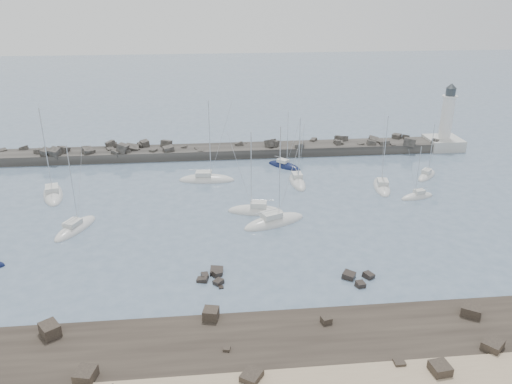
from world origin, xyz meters
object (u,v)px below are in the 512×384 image
(sailboat_4, at_px, (207,180))
(sailboat_5, at_px, (256,211))
(sailboat_3, at_px, (76,229))
(sailboat_10, at_px, (382,187))
(sailboat_9, at_px, (417,197))
(sailboat_1, at_px, (53,195))
(sailboat_7, at_px, (274,222))
(lighthouse, at_px, (444,134))
(sailboat_11, at_px, (427,176))
(sailboat_8, at_px, (284,166))
(sailboat_6, at_px, (297,182))

(sailboat_4, xyz_separation_m, sailboat_5, (7.49, -14.25, 0.01))
(sailboat_3, bearing_deg, sailboat_10, 12.50)
(sailboat_3, bearing_deg, sailboat_9, 6.58)
(sailboat_1, xyz_separation_m, sailboat_7, (35.40, -14.14, 0.00))
(sailboat_1, bearing_deg, sailboat_4, 9.30)
(lighthouse, xyz_separation_m, sailboat_7, (-40.96, -32.47, -2.94))
(sailboat_5, height_order, sailboat_10, sailboat_5)
(sailboat_5, xyz_separation_m, sailboat_11, (32.71, 12.16, -0.01))
(lighthouse, bearing_deg, sailboat_4, -164.43)
(sailboat_3, relative_size, sailboat_4, 0.86)
(sailboat_7, bearing_deg, sailboat_3, 178.20)
(lighthouse, relative_size, sailboat_8, 1.24)
(lighthouse, height_order, sailboat_11, lighthouse)
(sailboat_4, relative_size, sailboat_9, 1.61)
(sailboat_6, distance_m, sailboat_11, 24.18)
(sailboat_11, bearing_deg, sailboat_6, -178.30)
(sailboat_1, xyz_separation_m, sailboat_5, (33.13, -10.05, 0.00))
(sailboat_8, bearing_deg, sailboat_1, -166.11)
(lighthouse, distance_m, sailboat_11, 19.56)
(sailboat_6, distance_m, sailboat_9, 20.44)
(lighthouse, height_order, sailboat_8, lighthouse)
(sailboat_4, relative_size, sailboat_7, 0.99)
(sailboat_5, xyz_separation_m, sailboat_9, (27.16, 3.02, -0.02))
(lighthouse, bearing_deg, sailboat_10, -134.80)
(sailboat_3, height_order, sailboat_4, sailboat_4)
(sailboat_4, bearing_deg, sailboat_6, -9.95)
(lighthouse, relative_size, sailboat_4, 0.93)
(sailboat_7, distance_m, sailboat_10, 23.62)
(sailboat_3, distance_m, sailboat_4, 25.80)
(sailboat_8, bearing_deg, sailboat_7, -102.30)
(sailboat_6, xyz_separation_m, sailboat_7, (-6.27, -15.52, -0.00))
(sailboat_5, xyz_separation_m, sailboat_10, (22.73, 7.74, -0.01))
(sailboat_3, relative_size, sailboat_11, 1.26)
(sailboat_4, bearing_deg, sailboat_1, -170.70)
(sailboat_1, bearing_deg, sailboat_5, -16.88)
(sailboat_9, xyz_separation_m, sailboat_10, (-4.44, 4.72, 0.01))
(sailboat_9, bearing_deg, sailboat_3, -173.42)
(sailboat_4, height_order, sailboat_10, sailboat_4)
(sailboat_4, xyz_separation_m, sailboat_7, (9.76, -18.34, 0.01))
(sailboat_8, relative_size, sailboat_11, 1.09)
(sailboat_3, distance_m, sailboat_11, 61.17)
(sailboat_1, relative_size, sailboat_9, 1.63)
(lighthouse, distance_m, sailboat_8, 36.75)
(lighthouse, distance_m, sailboat_7, 52.35)
(sailboat_6, xyz_separation_m, sailboat_10, (14.19, -3.70, -0.01))
(sailboat_8, relative_size, sailboat_9, 1.21)
(sailboat_1, bearing_deg, sailboat_3, -63.39)
(sailboat_6, bearing_deg, sailboat_1, -178.09)
(sailboat_7, xyz_separation_m, sailboat_8, (5.27, 24.19, -0.02))
(sailboat_8, height_order, sailboat_9, sailboat_8)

